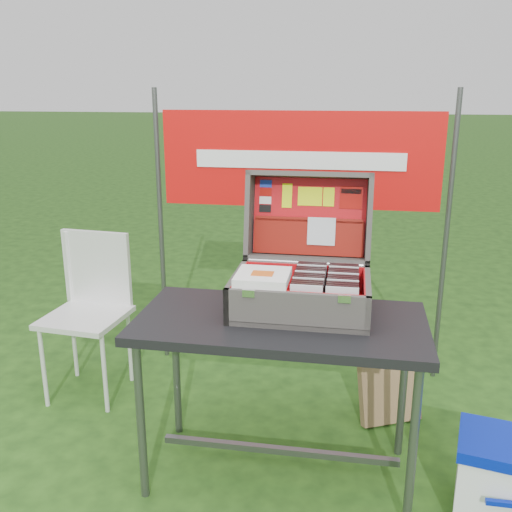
% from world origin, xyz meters
% --- Properties ---
extents(ground, '(80.00, 80.00, 0.00)m').
position_xyz_m(ground, '(0.00, 0.00, 0.00)').
color(ground, '#1C3C12').
rests_on(ground, ground).
extents(table, '(1.22, 0.62, 0.76)m').
position_xyz_m(table, '(0.04, 0.02, 0.38)').
color(table, black).
rests_on(table, ground).
extents(table_top, '(1.22, 0.62, 0.04)m').
position_xyz_m(table_top, '(0.04, 0.02, 0.74)').
color(table_top, black).
rests_on(table_top, ground).
extents(table_leg_fl, '(0.04, 0.04, 0.72)m').
position_xyz_m(table_leg_fl, '(-0.51, -0.22, 0.36)').
color(table_leg_fl, '#59595B').
rests_on(table_leg_fl, ground).
extents(table_leg_fr, '(0.04, 0.04, 0.72)m').
position_xyz_m(table_leg_fr, '(0.59, -0.22, 0.36)').
color(table_leg_fr, '#59595B').
rests_on(table_leg_fr, ground).
extents(table_leg_bl, '(0.04, 0.04, 0.72)m').
position_xyz_m(table_leg_bl, '(-0.51, 0.27, 0.36)').
color(table_leg_bl, '#59595B').
rests_on(table_leg_bl, ground).
extents(table_leg_br, '(0.04, 0.04, 0.72)m').
position_xyz_m(table_leg_br, '(0.59, 0.27, 0.36)').
color(table_leg_br, '#59595B').
rests_on(table_leg_br, ground).
extents(table_brace, '(1.07, 0.03, 0.03)m').
position_xyz_m(table_brace, '(0.04, 0.02, 0.12)').
color(table_brace, '#59595B').
rests_on(table_brace, ground).
extents(suitcase, '(0.59, 0.58, 0.56)m').
position_xyz_m(suitcase, '(0.11, 0.18, 1.04)').
color(suitcase, '#4D4943').
rests_on(suitcase, table).
extents(suitcase_base_bottom, '(0.59, 0.42, 0.02)m').
position_xyz_m(suitcase_base_bottom, '(0.11, 0.12, 0.77)').
color(suitcase_base_bottom, '#4D4943').
rests_on(suitcase_base_bottom, table_top).
extents(suitcase_base_wall_front, '(0.59, 0.02, 0.16)m').
position_xyz_m(suitcase_base_wall_front, '(0.11, -0.08, 0.84)').
color(suitcase_base_wall_front, '#4D4943').
rests_on(suitcase_base_wall_front, table_top).
extents(suitcase_base_wall_back, '(0.59, 0.02, 0.16)m').
position_xyz_m(suitcase_base_wall_back, '(0.11, 0.32, 0.84)').
color(suitcase_base_wall_back, '#4D4943').
rests_on(suitcase_base_wall_back, table_top).
extents(suitcase_base_wall_left, '(0.02, 0.42, 0.16)m').
position_xyz_m(suitcase_base_wall_left, '(-0.17, 0.12, 0.84)').
color(suitcase_base_wall_left, '#4D4943').
rests_on(suitcase_base_wall_left, table_top).
extents(suitcase_base_wall_right, '(0.02, 0.42, 0.16)m').
position_xyz_m(suitcase_base_wall_right, '(0.39, 0.12, 0.84)').
color(suitcase_base_wall_right, '#4D4943').
rests_on(suitcase_base_wall_right, table_top).
extents(suitcase_liner_floor, '(0.54, 0.37, 0.01)m').
position_xyz_m(suitcase_liner_floor, '(0.11, 0.12, 0.79)').
color(suitcase_liner_floor, red).
rests_on(suitcase_liner_floor, suitcase_base_bottom).
extents(suitcase_latch_left, '(0.05, 0.01, 0.03)m').
position_xyz_m(suitcase_latch_left, '(-0.08, -0.09, 0.91)').
color(suitcase_latch_left, silver).
rests_on(suitcase_latch_left, suitcase_base_wall_front).
extents(suitcase_latch_right, '(0.05, 0.01, 0.03)m').
position_xyz_m(suitcase_latch_right, '(0.30, -0.09, 0.91)').
color(suitcase_latch_right, silver).
rests_on(suitcase_latch_right, suitcase_base_wall_front).
extents(suitcase_hinge, '(0.53, 0.02, 0.02)m').
position_xyz_m(suitcase_hinge, '(0.11, 0.33, 0.92)').
color(suitcase_hinge, silver).
rests_on(suitcase_hinge, suitcase_base_wall_back).
extents(suitcase_lid_back, '(0.59, 0.10, 0.42)m').
position_xyz_m(suitcase_lid_back, '(0.11, 0.51, 1.10)').
color(suitcase_lid_back, '#4D4943').
rests_on(suitcase_lid_back, suitcase_base_wall_back).
extents(suitcase_lid_rim_far, '(0.59, 0.16, 0.05)m').
position_xyz_m(suitcase_lid_rim_far, '(0.11, 0.48, 1.31)').
color(suitcase_lid_rim_far, '#4D4943').
rests_on(suitcase_lid_rim_far, suitcase_lid_back).
extents(suitcase_lid_rim_near, '(0.59, 0.16, 0.05)m').
position_xyz_m(suitcase_lid_rim_near, '(0.11, 0.41, 0.92)').
color(suitcase_lid_rim_near, '#4D4943').
rests_on(suitcase_lid_rim_near, suitcase_lid_back).
extents(suitcase_lid_rim_left, '(0.02, 0.23, 0.44)m').
position_xyz_m(suitcase_lid_rim_left, '(-0.17, 0.45, 1.11)').
color(suitcase_lid_rim_left, '#4D4943').
rests_on(suitcase_lid_rim_left, suitcase_lid_back).
extents(suitcase_lid_rim_right, '(0.02, 0.23, 0.44)m').
position_xyz_m(suitcase_lid_rim_right, '(0.39, 0.45, 1.11)').
color(suitcase_lid_rim_right, '#4D4943').
rests_on(suitcase_lid_rim_right, suitcase_lid_back).
extents(suitcase_lid_liner, '(0.54, 0.08, 0.36)m').
position_xyz_m(suitcase_lid_liner, '(0.11, 0.50, 1.10)').
color(suitcase_lid_liner, red).
rests_on(suitcase_lid_liner, suitcase_lid_back).
extents(suitcase_liner_wall_front, '(0.54, 0.01, 0.13)m').
position_xyz_m(suitcase_liner_wall_front, '(0.11, -0.06, 0.85)').
color(suitcase_liner_wall_front, red).
rests_on(suitcase_liner_wall_front, suitcase_base_bottom).
extents(suitcase_liner_wall_back, '(0.54, 0.01, 0.13)m').
position_xyz_m(suitcase_liner_wall_back, '(0.11, 0.30, 0.85)').
color(suitcase_liner_wall_back, red).
rests_on(suitcase_liner_wall_back, suitcase_base_bottom).
extents(suitcase_liner_wall_left, '(0.01, 0.37, 0.13)m').
position_xyz_m(suitcase_liner_wall_left, '(-0.16, 0.12, 0.85)').
color(suitcase_liner_wall_left, red).
rests_on(suitcase_liner_wall_left, suitcase_base_bottom).
extents(suitcase_liner_wall_right, '(0.01, 0.37, 0.13)m').
position_xyz_m(suitcase_liner_wall_right, '(0.38, 0.12, 0.85)').
color(suitcase_liner_wall_right, red).
rests_on(suitcase_liner_wall_right, suitcase_base_bottom).
extents(suitcase_lid_pocket, '(0.52, 0.06, 0.17)m').
position_xyz_m(suitcase_lid_pocket, '(0.11, 0.46, 1.01)').
color(suitcase_lid_pocket, maroon).
rests_on(suitcase_lid_pocket, suitcase_lid_liner).
extents(suitcase_pocket_edge, '(0.51, 0.02, 0.02)m').
position_xyz_m(suitcase_pocket_edge, '(0.11, 0.47, 1.09)').
color(suitcase_pocket_edge, maroon).
rests_on(suitcase_pocket_edge, suitcase_lid_pocket).
extents(suitcase_pocket_cd, '(0.13, 0.03, 0.13)m').
position_xyz_m(suitcase_pocket_cd, '(0.17, 0.45, 1.04)').
color(suitcase_pocket_cd, silver).
rests_on(suitcase_pocket_cd, suitcase_lid_pocket).
extents(lid_sticker_cc_a, '(0.06, 0.01, 0.04)m').
position_xyz_m(lid_sticker_cc_a, '(-0.10, 0.52, 1.25)').
color(lid_sticker_cc_a, '#1933B2').
rests_on(lid_sticker_cc_a, suitcase_lid_liner).
extents(lid_sticker_cc_b, '(0.06, 0.01, 0.04)m').
position_xyz_m(lid_sticker_cc_b, '(-0.10, 0.51, 1.21)').
color(lid_sticker_cc_b, '#A10903').
rests_on(lid_sticker_cc_b, suitcase_lid_liner).
extents(lid_sticker_cc_c, '(0.06, 0.01, 0.04)m').
position_xyz_m(lid_sticker_cc_c, '(-0.10, 0.51, 1.17)').
color(lid_sticker_cc_c, white).
rests_on(lid_sticker_cc_c, suitcase_lid_liner).
extents(lid_sticker_cc_d, '(0.06, 0.01, 0.04)m').
position_xyz_m(lid_sticker_cc_d, '(-0.10, 0.50, 1.13)').
color(lid_sticker_cc_d, black).
rests_on(lid_sticker_cc_d, suitcase_lid_liner).
extents(lid_card_neon_tall, '(0.05, 0.02, 0.11)m').
position_xyz_m(lid_card_neon_tall, '(0.00, 0.51, 1.20)').
color(lid_card_neon_tall, '#D5EF08').
rests_on(lid_card_neon_tall, suitcase_lid_liner).
extents(lid_card_neon_main, '(0.12, 0.02, 0.09)m').
position_xyz_m(lid_card_neon_main, '(0.11, 0.51, 1.20)').
color(lid_card_neon_main, '#D5EF08').
rests_on(lid_card_neon_main, suitcase_lid_liner).
extents(lid_card_neon_small, '(0.05, 0.02, 0.09)m').
position_xyz_m(lid_card_neon_small, '(0.20, 0.51, 1.20)').
color(lid_card_neon_small, '#D5EF08').
rests_on(lid_card_neon_small, suitcase_lid_liner).
extents(lid_sticker_band, '(0.10, 0.02, 0.10)m').
position_xyz_m(lid_sticker_band, '(0.31, 0.51, 1.20)').
color(lid_sticker_band, '#A10903').
rests_on(lid_sticker_band, suitcase_lid_liner).
extents(lid_sticker_band_bar, '(0.09, 0.01, 0.02)m').
position_xyz_m(lid_sticker_band_bar, '(0.31, 0.52, 1.23)').
color(lid_sticker_band_bar, black).
rests_on(lid_sticker_band_bar, suitcase_lid_liner).
extents(cd_left_0, '(0.13, 0.01, 0.15)m').
position_xyz_m(cd_left_0, '(0.15, -0.04, 0.87)').
color(cd_left_0, silver).
rests_on(cd_left_0, suitcase_liner_floor).
extents(cd_left_1, '(0.13, 0.01, 0.15)m').
position_xyz_m(cd_left_1, '(0.15, -0.02, 0.87)').
color(cd_left_1, black).
rests_on(cd_left_1, suitcase_liner_floor).
extents(cd_left_2, '(0.13, 0.01, 0.15)m').
position_xyz_m(cd_left_2, '(0.15, 0.00, 0.87)').
color(cd_left_2, black).
rests_on(cd_left_2, suitcase_liner_floor).
extents(cd_left_3, '(0.13, 0.01, 0.15)m').
position_xyz_m(cd_left_3, '(0.15, 0.03, 0.87)').
color(cd_left_3, black).
rests_on(cd_left_3, suitcase_liner_floor).
extents(cd_left_4, '(0.13, 0.01, 0.15)m').
position_xyz_m(cd_left_4, '(0.15, 0.05, 0.87)').
color(cd_left_4, silver).
rests_on(cd_left_4, suitcase_liner_floor).
extents(cd_left_5, '(0.13, 0.01, 0.15)m').
position_xyz_m(cd_left_5, '(0.15, 0.07, 0.87)').
color(cd_left_5, black).
rests_on(cd_left_5, suitcase_liner_floor).
extents(cd_left_6, '(0.13, 0.01, 0.15)m').
position_xyz_m(cd_left_6, '(0.15, 0.10, 0.87)').
color(cd_left_6, black).
rests_on(cd_left_6, suitcase_liner_floor).
extents(cd_left_7, '(0.13, 0.01, 0.15)m').
position_xyz_m(cd_left_7, '(0.15, 0.12, 0.87)').
color(cd_left_7, black).
rests_on(cd_left_7, suitcase_liner_floor).
extents(cd_left_8, '(0.13, 0.01, 0.15)m').
position_xyz_m(cd_left_8, '(0.15, 0.14, 0.87)').
color(cd_left_8, silver).
rests_on(cd_left_8, suitcase_liner_floor).
extents(cd_left_9, '(0.13, 0.01, 0.15)m').
position_xyz_m(cd_left_9, '(0.15, 0.17, 0.87)').
color(cd_left_9, black).
rests_on(cd_left_9, suitcase_liner_floor).
extents(cd_left_10, '(0.13, 0.01, 0.15)m').
position_xyz_m(cd_left_10, '(0.15, 0.19, 0.87)').
color(cd_left_10, black).
rests_on(cd_left_10, suitcase_liner_floor).
extents(cd_left_11, '(0.13, 0.01, 0.15)m').
position_xyz_m(cd_left_11, '(0.15, 0.21, 0.87)').
color(cd_left_11, black).
rests_on(cd_left_11, suitcase_liner_floor).
extents(cd_left_12, '(0.13, 0.01, 0.15)m').
position_xyz_m(cd_left_12, '(0.15, 0.24, 0.87)').
color(cd_left_12, silver).
rests_on(cd_left_12, suitcase_liner_floor).
extents(cd_left_13, '(0.13, 0.01, 0.15)m').
position_xyz_m(cd_left_13, '(0.15, 0.26, 0.87)').
color(cd_left_13, black).
rests_on(cd_left_13, suitcase_liner_floor).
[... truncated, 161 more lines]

